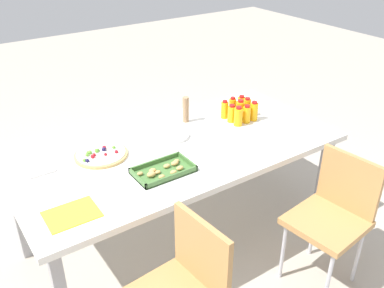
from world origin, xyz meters
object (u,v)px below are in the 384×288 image
juice_bottle_0 (241,105)px  juice_bottle_8 (238,117)px  juice_bottle_2 (225,110)px  chair_far_right (183,287)px  chair_far_left (334,211)px  paper_folder (72,214)px  juice_bottle_7 (247,114)px  cardboard_tube (186,110)px  plate_stack (173,136)px  juice_bottle_6 (254,111)px  fruit_pizza (101,154)px  snack_tray (164,170)px  party_table (179,155)px  napkin_stack (40,169)px  juice_bottle_4 (240,110)px  juice_bottle_5 (232,114)px  juice_bottle_3 (247,108)px  juice_bottle_1 (232,107)px

juice_bottle_0 → juice_bottle_8: (0.15, 0.15, 0.00)m
juice_bottle_2 → chair_far_right: bearing=44.3°
chair_far_left → paper_folder: bearing=61.5°
juice_bottle_7 → paper_folder: size_ratio=0.51×
juice_bottle_2 → cardboard_tube: (0.27, -0.10, 0.03)m
plate_stack → juice_bottle_6: bearing=170.8°
juice_bottle_7 → juice_bottle_6: bearing=-178.8°
fruit_pizza → snack_tray: size_ratio=0.95×
juice_bottle_8 → paper_folder: (1.33, 0.31, -0.06)m
party_table → fruit_pizza: (0.46, -0.18, 0.07)m
juice_bottle_0 → juice_bottle_6: (0.00, 0.14, 0.00)m
juice_bottle_8 → napkin_stack: bearing=-8.3°
juice_bottle_4 → juice_bottle_6: 0.10m
juice_bottle_5 → napkin_stack: (1.33, -0.12, -0.05)m
plate_stack → cardboard_tube: 0.26m
juice_bottle_3 → juice_bottle_7: juice_bottle_3 is taller
fruit_pizza → cardboard_tube: size_ratio=1.75×
juice_bottle_5 → paper_folder: size_ratio=0.51×
juice_bottle_1 → napkin_stack: bearing=-1.7°
chair_far_left → juice_bottle_6: size_ratio=5.77×
party_table → juice_bottle_2: bearing=-160.3°
chair_far_left → juice_bottle_0: (-0.11, -1.00, 0.29)m
napkin_stack → juice_bottle_3: bearing=175.7°
juice_bottle_4 → juice_bottle_5: (0.08, 0.00, -0.01)m
chair_far_right → juice_bottle_2: juice_bottle_2 is taller
chair_far_right → juice_bottle_8: bearing=-55.6°
juice_bottle_3 → juice_bottle_5: size_ratio=1.10×
party_table → napkin_stack: napkin_stack is taller
paper_folder → plate_stack: bearing=-154.1°
juice_bottle_3 → plate_stack: juice_bottle_3 is taller
juice_bottle_7 → napkin_stack: 1.43m
cardboard_tube → snack_tray: bearing=45.7°
juice_bottle_7 → juice_bottle_4: bearing=-88.1°
snack_tray → cardboard_tube: bearing=-134.3°
juice_bottle_1 → juice_bottle_6: 0.17m
juice_bottle_1 → juice_bottle_6: bearing=117.4°
chair_far_right → juice_bottle_7: 1.40m
plate_stack → paper_folder: size_ratio=0.81×
juice_bottle_8 → juice_bottle_0: bearing=-135.7°
chair_far_right → napkin_stack: (0.32, -1.03, 0.23)m
juice_bottle_2 → juice_bottle_7: 0.17m
juice_bottle_0 → juice_bottle_7: 0.16m
juice_bottle_1 → juice_bottle_4: 0.08m
chair_far_right → cardboard_tube: cardboard_tube is taller
chair_far_left → snack_tray: size_ratio=2.41×
chair_far_left → juice_bottle_1: size_ratio=5.80×
party_table → juice_bottle_4: bearing=-169.9°
chair_far_left → juice_bottle_0: size_ratio=5.97×
juice_bottle_0 → snack_tray: size_ratio=0.40×
chair_far_left → juice_bottle_5: bearing=-4.3°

